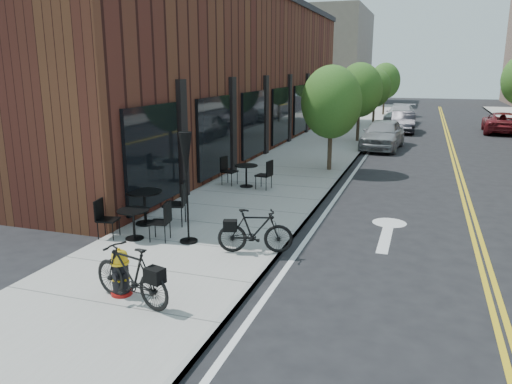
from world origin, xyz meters
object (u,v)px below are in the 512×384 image
(bistro_set_c, at_px, (246,173))
(patio_umbrella, at_px, (186,164))
(bicycle_right, at_px, (255,231))
(parked_car_far, at_px, (502,123))
(parked_car_b, at_px, (403,122))
(bistro_set_b, at_px, (145,203))
(bistro_set_a, at_px, (134,220))
(fire_hydrant, at_px, (120,273))
(bicycle_left, at_px, (131,275))
(parked_car_a, at_px, (383,134))
(parked_car_c, at_px, (400,115))

(bistro_set_c, height_order, patio_umbrella, patio_umbrella)
(bicycle_right, height_order, bistro_set_c, bicycle_right)
(parked_car_far, bearing_deg, bistro_set_c, 65.30)
(bistro_set_c, distance_m, parked_car_b, 17.44)
(bicycle_right, distance_m, parked_car_b, 22.52)
(parked_car_far, bearing_deg, bistro_set_b, 67.97)
(bistro_set_a, xyz_separation_m, parked_car_far, (10.32, 24.06, 0.06))
(fire_hydrant, height_order, bistro_set_a, bistro_set_a)
(bistro_set_c, relative_size, parked_car_b, 0.45)
(fire_hydrant, height_order, bistro_set_c, bistro_set_c)
(bistro_set_a, height_order, bistro_set_b, bistro_set_b)
(bistro_set_b, relative_size, bistro_set_c, 1.17)
(bicycle_right, height_order, bistro_set_a, bicycle_right)
(patio_umbrella, bearing_deg, bistro_set_c, 96.08)
(bicycle_left, height_order, patio_umbrella, patio_umbrella)
(bistro_set_a, height_order, parked_car_b, parked_car_b)
(parked_car_a, bearing_deg, bicycle_left, -92.76)
(patio_umbrella, bearing_deg, bicycle_right, -5.31)
(fire_hydrant, xyz_separation_m, bicycle_right, (1.50, 2.56, 0.08))
(bicycle_left, relative_size, bicycle_right, 1.06)
(patio_umbrella, height_order, parked_car_far, patio_umbrella)
(bistro_set_b, distance_m, patio_umbrella, 2.14)
(fire_hydrant, height_order, bicycle_left, bicycle_left)
(bicycle_left, xyz_separation_m, bistro_set_c, (-0.99, 8.24, -0.03))
(parked_car_b, bearing_deg, parked_car_far, 13.05)
(bicycle_left, xyz_separation_m, parked_car_b, (3.03, 25.22, 0.02))
(parked_car_far, bearing_deg, patio_umbrella, 71.96)
(bicycle_left, xyz_separation_m, bistro_set_a, (-1.66, 2.72, -0.05))
(bistro_set_c, xyz_separation_m, parked_car_a, (3.40, 9.98, 0.14))
(parked_car_b, distance_m, parked_car_far, 5.85)
(bistro_set_c, xyz_separation_m, parked_car_c, (3.64, 21.56, 0.09))
(bicycle_left, relative_size, parked_car_b, 0.42)
(fire_hydrant, xyz_separation_m, bistro_set_b, (-1.65, 3.55, 0.15))
(fire_hydrant, distance_m, parked_car_b, 25.23)
(fire_hydrant, xyz_separation_m, parked_car_a, (2.75, 18.01, 0.22))
(bistro_set_c, relative_size, parked_car_a, 0.41)
(bicycle_right, relative_size, bistro_set_a, 0.94)
(bistro_set_a, height_order, parked_car_c, parked_car_c)
(bistro_set_b, height_order, bistro_set_c, bistro_set_b)
(patio_umbrella, bearing_deg, parked_car_b, 81.19)
(fire_hydrant, relative_size, bistro_set_b, 0.41)
(parked_car_c, height_order, parked_car_far, parked_car_c)
(bicycle_right, xyz_separation_m, parked_car_b, (1.87, 22.44, 0.05))
(bistro_set_a, distance_m, parked_car_far, 26.18)
(parked_car_a, distance_m, parked_car_c, 11.57)
(bistro_set_a, bearing_deg, bistro_set_b, 98.26)
(bicycle_left, bearing_deg, bicycle_right, 172.88)
(bicycle_right, height_order, parked_car_a, parked_car_a)
(bistro_set_a, relative_size, parked_car_c, 0.36)
(bicycle_right, bearing_deg, bistro_set_a, 74.07)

